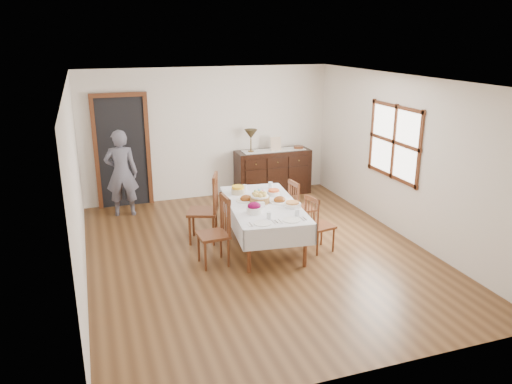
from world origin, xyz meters
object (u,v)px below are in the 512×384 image
object	(u,v)px
table_lamp	(251,135)
dining_table	(263,209)
chair_left_near	(216,231)
chair_right_near	(318,223)
chair_right_far	(300,206)
person	(121,170)
chair_left_far	(206,208)
sideboard	(273,172)

from	to	relation	value
table_lamp	dining_table	bearing A→B (deg)	-104.14
dining_table	chair_left_near	world-z (taller)	chair_left_near
chair_right_near	dining_table	bearing A→B (deg)	46.64
chair_right_near	chair_right_far	distance (m)	0.82
person	table_lamp	size ratio (longest dim) A/B	3.70
chair_left_near	chair_left_far	bearing A→B (deg)	172.66
sideboard	person	size ratio (longest dim) A/B	0.90
chair_left_near	person	bearing A→B (deg)	-160.05
dining_table	chair_left_far	distance (m)	0.92
chair_right_near	sideboard	size ratio (longest dim) A/B	0.58
chair_right_far	person	distance (m)	3.29
chair_right_far	sideboard	size ratio (longest dim) A/B	0.58
chair_left_far	chair_right_near	world-z (taller)	chair_left_far
chair_right_near	chair_right_far	world-z (taller)	chair_right_far
chair_left_near	chair_right_far	xyz separation A→B (m)	(1.63, 0.75, -0.06)
chair_right_far	person	size ratio (longest dim) A/B	0.53
chair_left_far	table_lamp	distance (m)	2.55
chair_right_far	table_lamp	bearing A→B (deg)	-1.17
chair_left_near	person	distance (m)	2.80
sideboard	person	xyz separation A→B (m)	(-3.04, -0.31, 0.39)
chair_right_near	person	distance (m)	3.76
chair_right_near	person	xyz separation A→B (m)	(-2.67, 2.61, 0.40)
dining_table	chair_right_near	size ratio (longest dim) A/B	2.40
sideboard	table_lamp	bearing A→B (deg)	-179.99
chair_right_near	table_lamp	xyz separation A→B (m)	(-0.10, 2.93, 0.83)
dining_table	chair_left_near	xyz separation A→B (m)	(-0.85, -0.39, -0.10)
sideboard	table_lamp	distance (m)	0.94
chair_right_near	table_lamp	world-z (taller)	table_lamp
person	table_lamp	xyz separation A→B (m)	(2.57, 0.31, 0.43)
chair_left_far	person	size ratio (longest dim) A/B	0.65
chair_right_near	table_lamp	distance (m)	3.04
person	table_lamp	bearing A→B (deg)	-164.59
chair_left_near	dining_table	bearing A→B (deg)	111.45
sideboard	chair_right_far	bearing A→B (deg)	-98.56
person	chair_left_far	bearing A→B (deg)	133.05
chair_right_near	chair_left_far	bearing A→B (deg)	47.53
chair_right_far	table_lamp	xyz separation A→B (m)	(-0.16, 2.11, 0.83)
dining_table	sideboard	bearing A→B (deg)	72.31
person	chair_right_far	bearing A→B (deg)	155.06
chair_left_near	sideboard	size ratio (longest dim) A/B	0.66
dining_table	sideboard	xyz separation A→B (m)	(1.09, 2.47, -0.15)
chair_left_far	chair_left_near	bearing A→B (deg)	16.61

